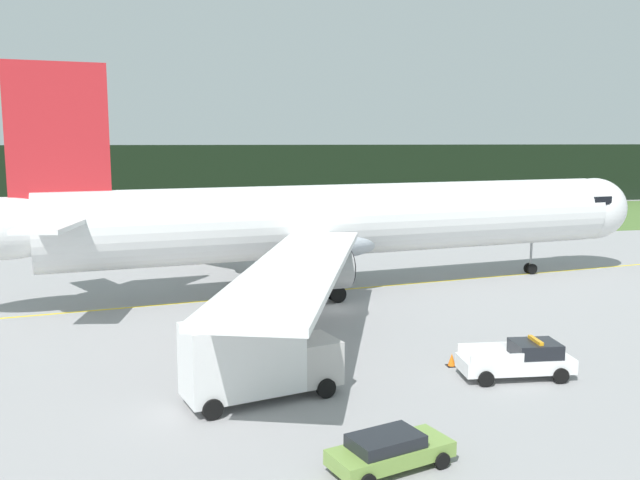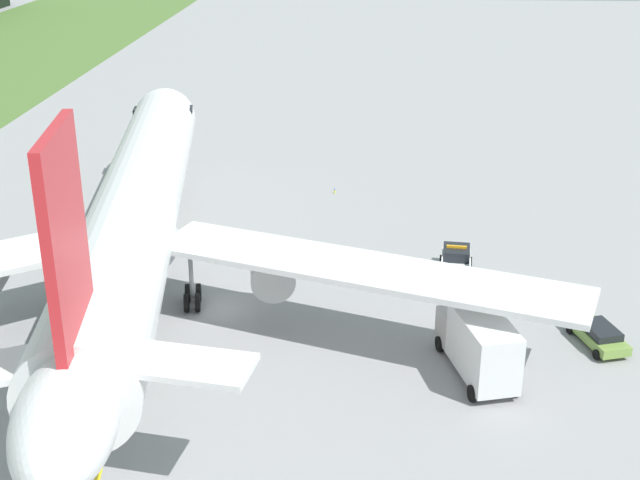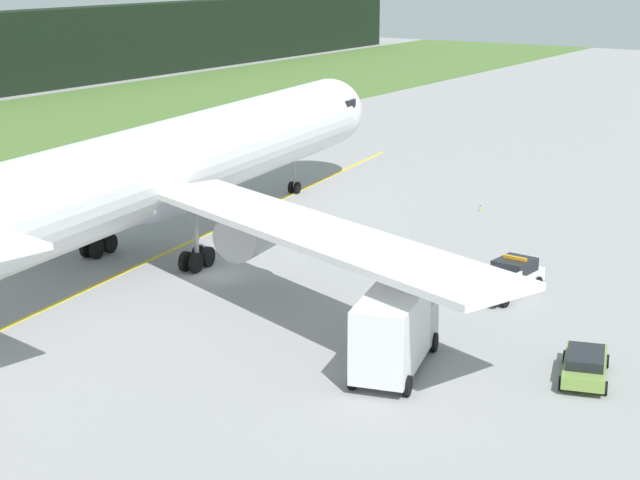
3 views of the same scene
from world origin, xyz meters
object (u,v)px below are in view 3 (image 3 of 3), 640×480
object	(u,v)px
ops_pickup_truck	(507,278)
catering_truck	(395,330)
apron_cone	(448,293)
airliner	(166,167)
staff_car	(585,364)

from	to	relation	value
ops_pickup_truck	catering_truck	size ratio (longest dim) A/B	0.76
ops_pickup_truck	catering_truck	bearing A→B (deg)	-179.69
catering_truck	apron_cone	xyz separation A→B (m)	(10.36, 2.40, -1.61)
airliner	ops_pickup_truck	distance (m)	21.83
airliner	staff_car	size ratio (longest dim) A/B	11.52
catering_truck	staff_car	distance (m)	8.41
catering_truck	staff_car	bearing A→B (deg)	-63.36
airliner	ops_pickup_truck	bearing A→B (deg)	-80.20
catering_truck	staff_car	world-z (taller)	catering_truck
airliner	ops_pickup_truck	xyz separation A→B (m)	(3.64, -21.06, -4.47)
ops_pickup_truck	catering_truck	distance (m)	12.94
ops_pickup_truck	staff_car	world-z (taller)	ops_pickup_truck
apron_cone	catering_truck	bearing A→B (deg)	-166.99
airliner	staff_car	bearing A→B (deg)	-100.95
staff_car	ops_pickup_truck	bearing A→B (deg)	39.34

